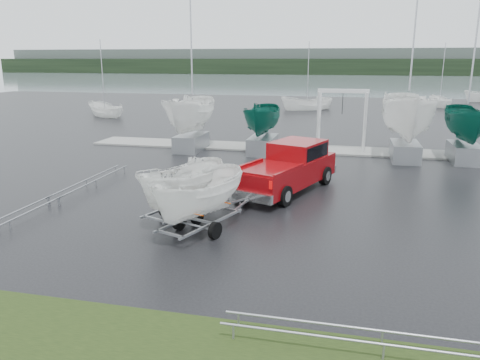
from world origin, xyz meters
The scene contains 19 objects.
ground_plane centered at (0.00, 0.00, 0.00)m, with size 120.00×120.00×0.00m, color black.
lake centered at (0.00, 100.00, -0.01)m, with size 300.00×300.00×0.00m, color gray.
dock centered at (0.00, 13.00, 0.05)m, with size 30.00×3.00×0.12m, color gray.
treeline centered at (0.00, 170.00, 3.00)m, with size 300.00×8.00×6.00m, color black.
far_hill centered at (0.00, 178.00, 5.00)m, with size 300.00×6.00×10.00m, color #4C5651.
pickup_truck centered at (0.40, 2.81, 1.15)m, with size 4.39×7.00×2.21m.
trailer_hitched centered at (-1.95, -3.63, 2.79)m, with size 2.34×3.79×5.14m.
trailer_parked centered at (-3.01, -2.36, 2.74)m, with size 2.37×3.79×5.06m.
boat_hoist centered at (2.52, 13.00, 2.67)m, with size 3.30×2.18×4.12m.
keelboat_0 centered at (-7.32, 11.00, 4.07)m, with size 2.56×3.20×10.73m.
keelboat_1 centered at (-2.45, 11.20, 3.27)m, with size 2.09×3.20×6.66m.
keelboat_2 centered at (6.43, 11.00, 4.75)m, with size 2.99×3.20×11.18m.
keelboat_3 centered at (9.85, 11.30, 3.62)m, with size 2.29×3.20×10.45m.
mast_rack_0 centered at (-9.00, 1.00, 0.35)m, with size 0.56×6.50×0.06m.
mast_rack_1 centered at (-9.00, -5.00, 0.35)m, with size 0.56×6.50×0.06m.
mast_rack_2 centered at (4.00, -9.50, 0.35)m, with size 7.00×0.56×0.06m.
moored_boat_0 centered at (-22.77, 27.36, 0.01)m, with size 3.25×3.24×11.05m.
moored_boat_1 centered at (-2.14, 38.94, 0.00)m, with size 3.56×3.54×11.40m.
moored_boat_2 centered at (14.23, 46.82, 0.01)m, with size 2.36×2.41×10.77m.
Camera 1 is at (3.05, -18.65, 6.04)m, focal length 35.00 mm.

